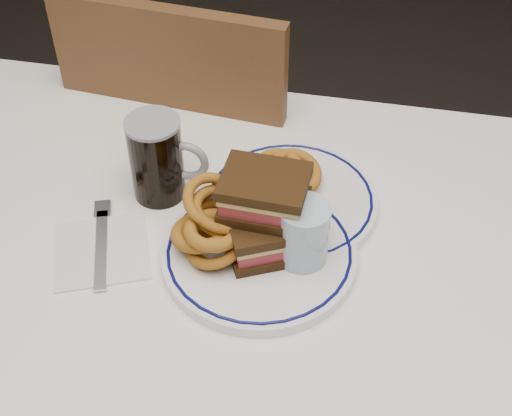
% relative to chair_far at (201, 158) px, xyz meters
% --- Properties ---
extents(dining_table, '(1.27, 0.87, 0.75)m').
position_rel_chair_far_xyz_m(dining_table, '(0.19, -0.47, 0.13)').
color(dining_table, white).
rests_on(dining_table, floor).
extents(chair_far, '(0.48, 0.48, 0.95)m').
position_rel_chair_far_xyz_m(chair_far, '(0.00, 0.00, 0.00)').
color(chair_far, '#4C2D18').
rests_on(chair_far, floor).
extents(main_plate, '(0.29, 0.29, 0.02)m').
position_rel_chair_far_xyz_m(main_plate, '(0.22, -0.47, 0.25)').
color(main_plate, white).
rests_on(main_plate, dining_table).
extents(reuben_sandwich, '(0.15, 0.14, 0.12)m').
position_rel_chair_far_xyz_m(reuben_sandwich, '(0.23, -0.46, 0.32)').
color(reuben_sandwich, black).
rests_on(reuben_sandwich, main_plate).
extents(onion_rings_main, '(0.13, 0.13, 0.12)m').
position_rel_chair_far_xyz_m(onion_rings_main, '(0.16, -0.48, 0.30)').
color(onion_rings_main, brown).
rests_on(onion_rings_main, main_plate).
extents(ketchup_ramekin, '(0.06, 0.06, 0.04)m').
position_rel_chair_far_xyz_m(ketchup_ramekin, '(0.21, -0.41, 0.27)').
color(ketchup_ramekin, silver).
rests_on(ketchup_ramekin, main_plate).
extents(beer_mug, '(0.13, 0.09, 0.14)m').
position_rel_chair_far_xyz_m(beer_mug, '(0.04, -0.36, 0.31)').
color(beer_mug, black).
rests_on(beer_mug, dining_table).
extents(water_glass, '(0.07, 0.07, 0.12)m').
position_rel_chair_far_xyz_m(water_glass, '(0.29, -0.47, 0.29)').
color(water_glass, '#A7BFD7').
rests_on(water_glass, dining_table).
extents(far_plate, '(0.28, 0.28, 0.02)m').
position_rel_chair_far_xyz_m(far_plate, '(0.25, -0.35, 0.25)').
color(far_plate, white).
rests_on(far_plate, dining_table).
extents(onion_rings_far, '(0.12, 0.14, 0.07)m').
position_rel_chair_far_xyz_m(onion_rings_far, '(0.24, -0.34, 0.28)').
color(onion_rings_far, brown).
rests_on(onion_rings_far, far_plate).
extents(napkin_fork, '(0.18, 0.20, 0.01)m').
position_rel_chair_far_xyz_m(napkin_fork, '(-0.01, -0.50, 0.24)').
color(napkin_fork, white).
rests_on(napkin_fork, dining_table).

